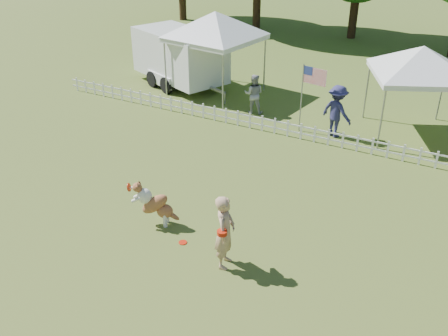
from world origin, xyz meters
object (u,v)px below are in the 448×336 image
at_px(handler, 225,232).
at_px(dog, 156,204).
at_px(cargo_trailer, 180,58).
at_px(spectator_a, 254,94).
at_px(canopy_tent_left, 216,54).
at_px(flag_pole, 301,98).
at_px(frisbee_on_turf, 183,242).
at_px(canopy_tent_right, 416,92).
at_px(spectator_b, 337,111).

xyz_separation_m(handler, dog, (-2.35, 0.58, -0.31)).
xyz_separation_m(cargo_trailer, spectator_a, (4.43, -1.50, -0.45)).
height_order(canopy_tent_left, flag_pole, canopy_tent_left).
distance_m(frisbee_on_turf, canopy_tent_right, 10.24).
distance_m(frisbee_on_turf, flag_pole, 7.88).
height_order(flag_pole, spectator_a, flag_pole).
bearing_deg(spectator_b, flag_pole, 31.00).
bearing_deg(canopy_tent_right, spectator_a, 164.47).
xyz_separation_m(frisbee_on_turf, cargo_trailer, (-6.69, 10.05, 1.22)).
distance_m(canopy_tent_left, spectator_b, 6.33).
xyz_separation_m(canopy_tent_left, flag_pole, (4.72, -2.11, -0.45)).
bearing_deg(flag_pole, canopy_tent_right, 35.62).
bearing_deg(cargo_trailer, canopy_tent_right, 18.50).
distance_m(handler, spectator_b, 8.18).
xyz_separation_m(canopy_tent_right, spectator_a, (-5.78, -0.95, -0.77)).
relative_size(canopy_tent_left, canopy_tent_right, 1.10).
distance_m(canopy_tent_left, flag_pole, 5.18).
bearing_deg(handler, spectator_a, 7.66).
height_order(frisbee_on_turf, canopy_tent_right, canopy_tent_right).
xyz_separation_m(frisbee_on_turf, canopy_tent_right, (3.52, 9.50, 1.54)).
height_order(spectator_a, spectator_b, spectator_b).
bearing_deg(canopy_tent_left, spectator_a, -20.63).
relative_size(handler, dog, 1.51).
xyz_separation_m(canopy_tent_left, cargo_trailer, (-1.95, 0.17, -0.47)).
bearing_deg(flag_pole, canopy_tent_left, 165.68).
relative_size(canopy_tent_left, flag_pole, 1.36).
xyz_separation_m(frisbee_on_turf, spectator_b, (1.24, 7.97, 0.93)).
bearing_deg(spectator_a, frisbee_on_turf, 85.67).
bearing_deg(flag_pole, spectator_a, 170.69).
relative_size(frisbee_on_turf, flag_pole, 0.08).
bearing_deg(spectator_b, frisbee_on_turf, 103.71).
xyz_separation_m(dog, spectator_a, (-1.22, 8.18, 0.18)).
relative_size(frisbee_on_turf, canopy_tent_right, 0.07).
height_order(canopy_tent_left, canopy_tent_right, canopy_tent_left).
distance_m(dog, canopy_tent_right, 10.25).
relative_size(dog, spectator_a, 0.77).
xyz_separation_m(flag_pole, spectator_b, (1.27, 0.19, -0.31)).
bearing_deg(spectator_a, handler, 92.99).
bearing_deg(canopy_tent_right, cargo_trailer, 152.07).
bearing_deg(handler, cargo_trailer, 23.42).
distance_m(canopy_tent_left, spectator_a, 2.96).
xyz_separation_m(canopy_tent_left, canopy_tent_right, (8.26, -0.39, -0.15)).
bearing_deg(canopy_tent_right, flag_pole, -178.94).
bearing_deg(cargo_trailer, flag_pole, 2.78).
bearing_deg(spectator_a, canopy_tent_right, 170.13).
bearing_deg(spectator_a, flag_pole, 141.79).
bearing_deg(flag_pole, cargo_trailer, 170.90).
relative_size(spectator_a, spectator_b, 0.83).
bearing_deg(dog, handler, -35.83).
relative_size(frisbee_on_turf, canopy_tent_left, 0.06).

